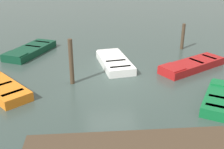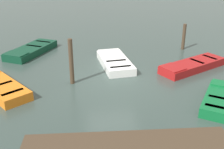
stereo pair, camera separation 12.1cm
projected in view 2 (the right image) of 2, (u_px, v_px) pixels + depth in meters
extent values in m
plane|color=#33423D|center=(112.00, 81.00, 13.00)|extent=(80.00, 80.00, 0.00)
cube|color=#423323|center=(129.00, 149.00, 6.99)|extent=(5.57, 1.57, 0.10)
cylinder|color=#2E2318|center=(203.00, 147.00, 7.81)|extent=(0.20, 0.20, 0.85)
cube|color=silver|center=(115.00, 62.00, 14.77)|extent=(1.88, 3.44, 0.40)
cube|color=#334772|center=(115.00, 60.00, 14.72)|extent=(1.50, 2.91, 0.04)
cube|color=silver|center=(110.00, 51.00, 15.82)|extent=(1.35, 0.90, 0.06)
cube|color=navy|center=(116.00, 61.00, 14.49)|extent=(1.10, 0.37, 0.04)
cube|color=navy|center=(121.00, 67.00, 13.68)|extent=(1.10, 0.37, 0.04)
cube|color=black|center=(2.00, 84.00, 11.79)|extent=(0.86, 0.75, 0.04)
cube|color=black|center=(12.00, 92.00, 11.10)|extent=(0.86, 0.75, 0.04)
cube|color=#0F602D|center=(221.00, 100.00, 10.88)|extent=(2.51, 3.05, 0.40)
cube|color=orange|center=(221.00, 97.00, 10.82)|extent=(2.06, 2.55, 0.04)
cube|color=#B06E1E|center=(221.00, 98.00, 10.63)|extent=(0.88, 0.65, 0.04)
cube|color=#B06E1E|center=(218.00, 107.00, 9.98)|extent=(0.88, 0.65, 0.04)
cube|color=#0C3823|center=(32.00, 50.00, 16.73)|extent=(2.84, 3.94, 0.40)
cube|color=maroon|center=(31.00, 48.00, 16.68)|extent=(2.33, 3.31, 0.04)
cube|color=#0C3823|center=(15.00, 54.00, 15.40)|extent=(1.47, 1.27, 0.06)
cube|color=maroon|center=(34.00, 46.00, 16.90)|extent=(1.06, 0.64, 0.04)
cube|color=maroon|center=(43.00, 42.00, 17.78)|extent=(1.06, 0.64, 0.04)
cube|color=maroon|center=(193.00, 66.00, 14.34)|extent=(3.97, 2.96, 0.40)
cube|color=black|center=(193.00, 63.00, 14.28)|extent=(3.34, 2.44, 0.04)
cube|color=maroon|center=(173.00, 68.00, 13.46)|extent=(1.27, 1.34, 0.06)
cube|color=black|center=(197.00, 61.00, 14.42)|extent=(0.63, 0.90, 0.04)
cube|color=black|center=(210.00, 57.00, 14.98)|extent=(0.63, 0.90, 0.04)
cylinder|color=#423323|center=(184.00, 37.00, 17.25)|extent=(0.20, 0.20, 1.64)
cylinder|color=#423323|center=(71.00, 62.00, 12.39)|extent=(0.20, 0.20, 2.14)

